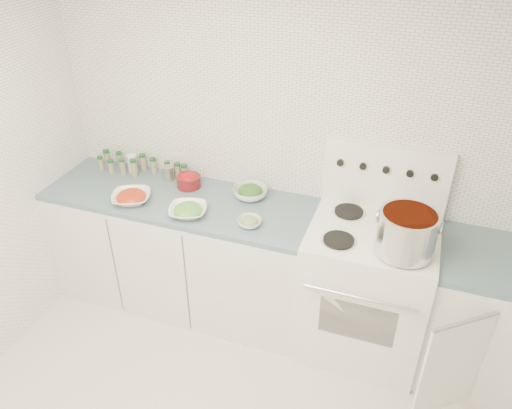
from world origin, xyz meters
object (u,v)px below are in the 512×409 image
bowl_tomato (131,197)px  bowl_snowpea (188,210)px  stock_pot (407,231)px  stove (366,286)px

bowl_tomato → bowl_snowpea: (0.42, -0.02, -0.00)m
stock_pot → stove: bearing=138.7°
stove → stock_pot: (0.18, -0.16, 0.58)m
stove → bowl_snowpea: stove is taller
stove → stock_pot: stove is taller
stove → bowl_tomato: (-1.57, -0.15, 0.44)m
stove → bowl_snowpea: bearing=-171.6°
stock_pot → bowl_tomato: size_ratio=1.04×
stock_pot → bowl_snowpea: bearing=-179.5°
stock_pot → bowl_tomato: (-1.75, 0.01, -0.14)m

